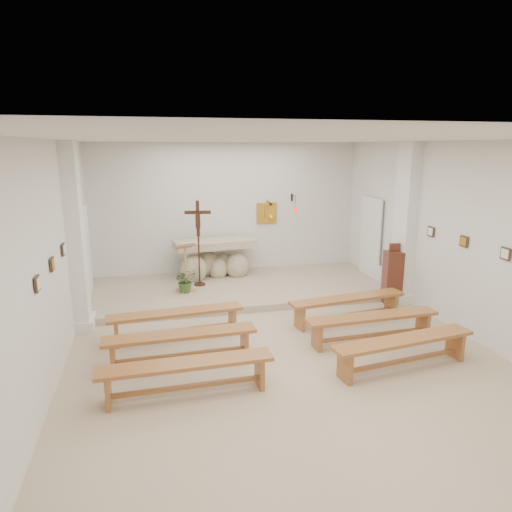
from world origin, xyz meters
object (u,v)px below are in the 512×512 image
object	(u,v)px
crucifix_stand	(198,237)
bench_left_third	(187,370)
bench_left_second	(181,340)
bench_right_third	(404,346)
bench_right_front	(347,303)
bench_right_second	(372,322)
donation_pedestal	(392,277)
bench_left_front	(176,318)
altar	(214,261)
lectern	(186,267)

from	to	relation	value
crucifix_stand	bench_left_third	world-z (taller)	crucifix_stand
bench_left_second	bench_right_third	size ratio (longest dim) A/B	0.99
bench_right_front	bench_right_second	world-z (taller)	same
bench_right_third	bench_left_third	bearing A→B (deg)	172.46
crucifix_stand	donation_pedestal	distance (m)	4.49
bench_right_front	bench_left_second	world-z (taller)	same
bench_left_front	bench_right_front	bearing A→B (deg)	-4.29
altar	bench_right_third	distance (m)	5.76
bench_left_front	bench_right_front	world-z (taller)	same
bench_right_front	bench_left_second	size ratio (longest dim) A/B	1.01
bench_right_third	donation_pedestal	bearing A→B (deg)	55.81
bench_left_front	bench_right_third	size ratio (longest dim) A/B	1.00
bench_left_second	bench_right_second	distance (m)	3.34
bench_left_front	bench_right_front	xyz separation A→B (m)	(3.34, 0.00, 0.00)
bench_right_front	bench_right_second	size ratio (longest dim) A/B	1.01
altar	bench_right_front	world-z (taller)	altar
bench_left_second	altar	bearing A→B (deg)	73.14
donation_pedestal	altar	bearing A→B (deg)	154.33
donation_pedestal	bench_left_front	bearing A→B (deg)	-161.19
bench_right_front	bench_left_third	world-z (taller)	same
donation_pedestal	bench_right_third	size ratio (longest dim) A/B	0.55
bench_right_second	bench_right_third	size ratio (longest dim) A/B	0.99
lectern	bench_right_front	xyz separation A→B (m)	(2.95, -2.27, -0.34)
bench_left_front	bench_right_second	size ratio (longest dim) A/B	1.00
lectern	bench_right_third	bearing A→B (deg)	-76.90
donation_pedestal	bench_right_front	size ratio (longest dim) A/B	0.55
donation_pedestal	bench_right_front	distance (m)	1.65
altar	bench_left_second	size ratio (longest dim) A/B	0.86
bench_right_front	bench_right_third	xyz separation A→B (m)	(0.00, -2.04, 0.00)
crucifix_stand	bench_left_third	xyz separation A→B (m)	(-0.74, -4.69, -0.94)
crucifix_stand	lectern	bearing A→B (deg)	-122.76
crucifix_stand	bench_right_third	bearing A→B (deg)	-51.36
bench_right_second	bench_right_front	bearing A→B (deg)	88.13
altar	bench_right_second	world-z (taller)	altar
bench_right_front	lectern	bearing A→B (deg)	135.07
crucifix_stand	bench_right_second	bearing A→B (deg)	-45.02
lectern	bench_right_third	distance (m)	5.23
altar	donation_pedestal	size ratio (longest dim) A/B	1.55
bench_left_front	bench_right_third	xyz separation A→B (m)	(3.34, -2.04, 0.00)
altar	crucifix_stand	bearing A→B (deg)	-131.35
lectern	bench_right_second	size ratio (longest dim) A/B	0.48
altar	bench_right_front	xyz separation A→B (m)	(2.15, -3.30, -0.17)
altar	bench_right_second	distance (m)	4.83
bench_left_third	bench_right_third	bearing A→B (deg)	-1.01
bench_left_front	bench_right_second	xyz separation A→B (m)	(3.34, -1.02, 0.00)
lectern	crucifix_stand	distance (m)	0.79
bench_left_third	bench_right_third	distance (m)	3.34
altar	bench_left_third	xyz separation A→B (m)	(-1.20, -5.34, -0.17)
lectern	bench_right_third	size ratio (longest dim) A/B	0.48
altar	bench_right_front	bearing A→B (deg)	-63.30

